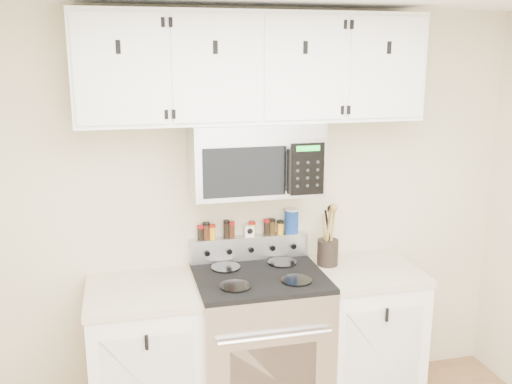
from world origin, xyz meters
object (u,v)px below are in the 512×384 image
range (260,345)px  salt_canister (292,221)px  microwave (255,158)px  utensil_crock (328,250)px

range → salt_canister: 0.80m
range → microwave: 1.15m
range → utensil_crock: 0.72m
range → utensil_crock: size_ratio=2.84×
range → utensil_crock: utensil_crock is taller
microwave → utensil_crock: microwave is taller
utensil_crock → salt_canister: utensil_crock is taller
utensil_crock → range: bearing=-164.7°
microwave → salt_canister: bearing=29.0°
microwave → salt_canister: (0.28, 0.16, -0.45)m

